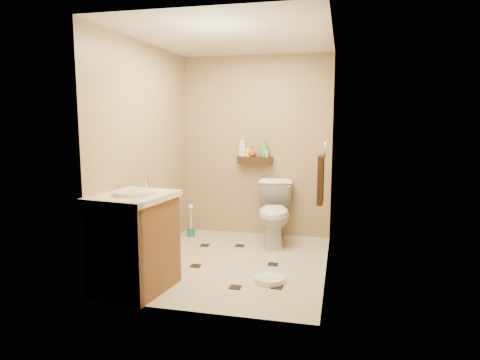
# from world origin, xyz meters

# --- Properties ---
(ground) EXTENTS (2.50, 2.50, 0.00)m
(ground) POSITION_xyz_m (0.00, 0.00, 0.00)
(ground) COLOR #C6B990
(ground) RESTS_ON ground
(wall_back) EXTENTS (2.00, 0.04, 2.40)m
(wall_back) POSITION_xyz_m (0.00, 1.25, 1.20)
(wall_back) COLOR tan
(wall_back) RESTS_ON ground
(wall_front) EXTENTS (2.00, 0.04, 2.40)m
(wall_front) POSITION_xyz_m (0.00, -1.25, 1.20)
(wall_front) COLOR tan
(wall_front) RESTS_ON ground
(wall_left) EXTENTS (0.04, 2.50, 2.40)m
(wall_left) POSITION_xyz_m (-1.00, 0.00, 1.20)
(wall_left) COLOR tan
(wall_left) RESTS_ON ground
(wall_right) EXTENTS (0.04, 2.50, 2.40)m
(wall_right) POSITION_xyz_m (1.00, 0.00, 1.20)
(wall_right) COLOR tan
(wall_right) RESTS_ON ground
(ceiling) EXTENTS (2.00, 2.50, 0.02)m
(ceiling) POSITION_xyz_m (0.00, 0.00, 2.40)
(ceiling) COLOR silver
(ceiling) RESTS_ON wall_back
(wall_shelf) EXTENTS (0.46, 0.14, 0.10)m
(wall_shelf) POSITION_xyz_m (0.00, 1.17, 1.02)
(wall_shelf) COLOR #38220F
(wall_shelf) RESTS_ON wall_back
(floor_accents) EXTENTS (1.19, 1.41, 0.01)m
(floor_accents) POSITION_xyz_m (0.04, -0.05, 0.00)
(floor_accents) COLOR black
(floor_accents) RESTS_ON ground
(toilet) EXTENTS (0.54, 0.82, 0.79)m
(toilet) POSITION_xyz_m (0.32, 0.83, 0.39)
(toilet) COLOR white
(toilet) RESTS_ON ground
(vanity) EXTENTS (0.70, 0.81, 1.04)m
(vanity) POSITION_xyz_m (-0.70, -0.93, 0.46)
(vanity) COLOR brown
(vanity) RESTS_ON ground
(bathroom_scale) EXTENTS (0.39, 0.39, 0.06)m
(bathroom_scale) POSITION_xyz_m (0.48, -0.47, 0.03)
(bathroom_scale) COLOR white
(bathroom_scale) RESTS_ON ground
(toilet_brush) EXTENTS (0.10, 0.10, 0.45)m
(toilet_brush) POSITION_xyz_m (-0.82, 0.90, 0.16)
(toilet_brush) COLOR #1B6F66
(toilet_brush) RESTS_ON ground
(towel_ring) EXTENTS (0.12, 0.30, 0.76)m
(towel_ring) POSITION_xyz_m (0.91, 0.25, 0.95)
(towel_ring) COLOR silver
(towel_ring) RESTS_ON wall_right
(toilet_paper) EXTENTS (0.12, 0.11, 0.12)m
(toilet_paper) POSITION_xyz_m (-0.94, 0.65, 0.60)
(toilet_paper) COLOR white
(toilet_paper) RESTS_ON wall_left
(bottle_a) EXTENTS (0.15, 0.15, 0.28)m
(bottle_a) POSITION_xyz_m (-0.17, 1.17, 1.21)
(bottle_a) COLOR silver
(bottle_a) RESTS_ON wall_shelf
(bottle_b) EXTENTS (0.09, 0.09, 0.16)m
(bottle_b) POSITION_xyz_m (-0.10, 1.17, 1.15)
(bottle_b) COLOR yellow
(bottle_b) RESTS_ON wall_shelf
(bottle_c) EXTENTS (0.11, 0.11, 0.14)m
(bottle_c) POSITION_xyz_m (-0.05, 1.17, 1.14)
(bottle_c) COLOR red
(bottle_c) RESTS_ON wall_shelf
(bottle_d) EXTENTS (0.13, 0.13, 0.26)m
(bottle_d) POSITION_xyz_m (0.12, 1.17, 1.20)
(bottle_d) COLOR green
(bottle_d) RESTS_ON wall_shelf
(bottle_e) EXTENTS (0.07, 0.07, 0.16)m
(bottle_e) POSITION_xyz_m (0.14, 1.17, 1.15)
(bottle_e) COLOR gold
(bottle_e) RESTS_ON wall_shelf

